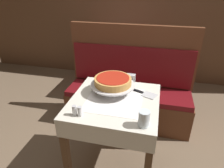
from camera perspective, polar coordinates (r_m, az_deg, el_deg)
The scene contains 13 objects.
ground_plane at distance 2.10m, azimuth 0.61°, elevation -22.40°, with size 14.00×14.00×0.00m, color brown.
dining_table_front at distance 1.65m, azimuth 0.73°, elevation -7.59°, with size 0.69×0.69×0.76m.
dining_table_rear at distance 3.06m, azimuth 1.97°, elevation 9.10°, with size 0.79×0.79×0.75m.
booth_bench at distance 2.46m, azimuth 4.80°, elevation -3.35°, with size 1.48×0.44×1.17m.
back_wall_panel at distance 3.44m, azimuth 9.10°, elevation 20.55°, with size 6.00×0.04×2.40m, color brown.
pizza_pan_stand at distance 1.66m, azimuth 0.24°, elevation -0.31°, with size 0.37×0.37×0.08m.
deep_dish_pizza at distance 1.64m, azimuth 0.25°, elevation 0.93°, with size 0.31×0.31×0.06m.
pizza_server at distance 1.69m, azimuth 8.82°, elevation -2.50°, with size 0.26×0.15×0.01m.
water_glass_near at distance 1.31m, azimuth 9.11°, elevation -9.73°, with size 0.07×0.07×0.11m.
salt_shaker at distance 1.42m, azimuth -10.67°, elevation -7.40°, with size 0.03×0.03×0.07m.
pepper_shaker at distance 1.41m, azimuth -9.15°, elevation -7.71°, with size 0.03×0.03×0.07m.
napkin_holder at distance 1.82m, azimuth 5.05°, elevation 1.45°, with size 0.10×0.05×0.09m.
condiment_caddy at distance 2.90m, azimuth 1.82°, elevation 11.46°, with size 0.14×0.14×0.17m.
Camera 1 is at (0.29, -1.31, 1.61)m, focal length 32.00 mm.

